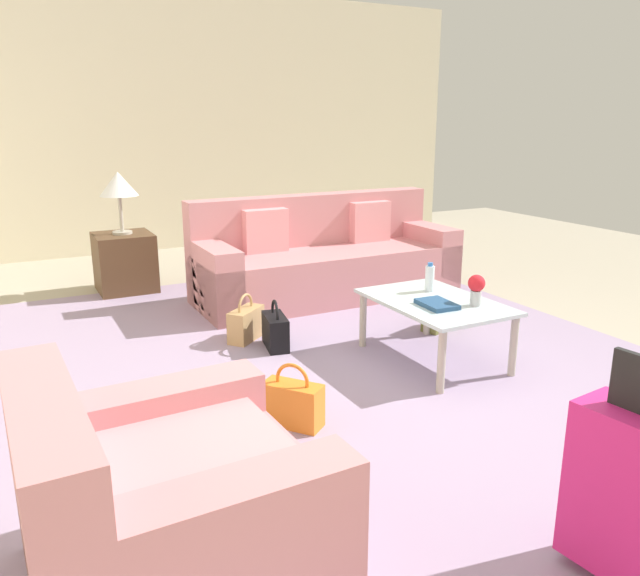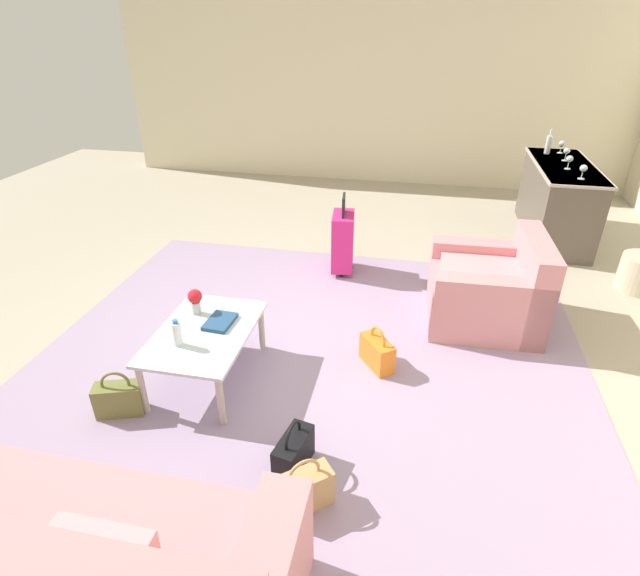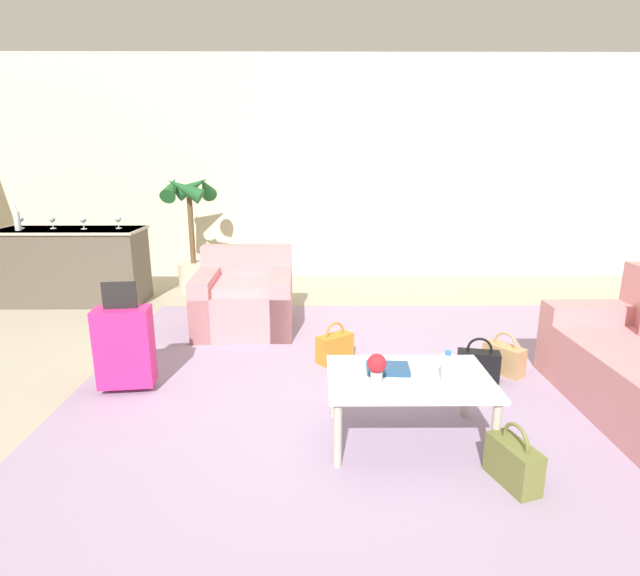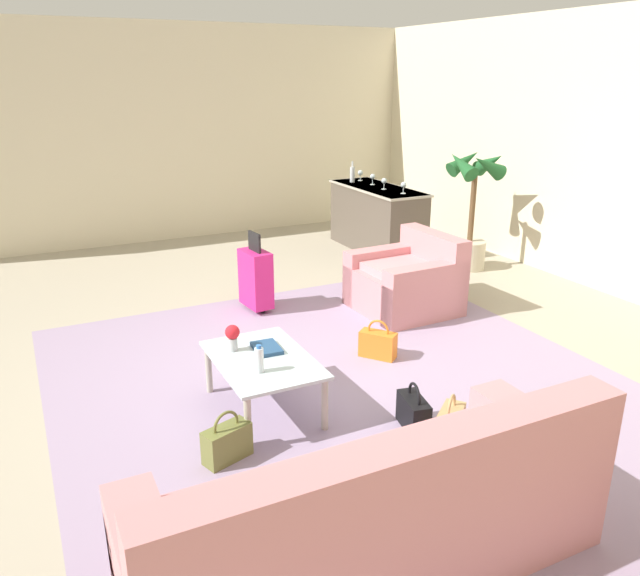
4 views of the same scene
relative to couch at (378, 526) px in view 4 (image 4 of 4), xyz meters
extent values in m
plane|color=#A89E89|center=(-2.19, 0.60, -0.31)|extent=(12.00, 12.00, 0.00)
cube|color=beige|center=(-7.25, 0.60, 1.24)|extent=(0.12, 8.00, 3.10)
cube|color=#9984A3|center=(-1.59, 0.80, -0.31)|extent=(5.20, 4.40, 0.01)
cube|color=#C67F84|center=(-0.09, 0.00, -0.09)|extent=(0.86, 2.40, 0.45)
cube|color=#C67F84|center=(0.22, 0.00, 0.15)|extent=(0.22, 2.40, 0.91)
cube|color=#C67F84|center=(-0.09, 1.08, -0.01)|extent=(0.86, 0.24, 0.60)
cube|color=pink|center=(0.06, -0.54, 0.32)|extent=(0.12, 0.40, 0.40)
cube|color=pink|center=(0.06, 0.54, 0.32)|extent=(0.13, 0.40, 0.40)
cube|color=#C67F84|center=(-3.09, 2.20, -0.09)|extent=(0.99, 0.97, 0.44)
cube|color=#C67F84|center=(-3.11, 2.57, 0.09)|extent=(0.96, 0.23, 0.81)
cube|color=#C67F84|center=(-2.72, 2.21, -0.01)|extent=(0.23, 0.95, 0.60)
cube|color=#C67F84|center=(-3.47, 2.19, -0.01)|extent=(0.23, 0.95, 0.60)
cube|color=pink|center=(-3.09, 2.15, 0.17)|extent=(0.74, 0.71, 0.08)
cube|color=silver|center=(-1.79, 0.10, 0.11)|extent=(1.00, 0.67, 0.02)
cylinder|color=#ADA899|center=(-2.24, 0.39, -0.11)|extent=(0.05, 0.05, 0.40)
cylinder|color=#ADA899|center=(-1.35, 0.39, -0.11)|extent=(0.05, 0.05, 0.40)
cylinder|color=#ADA899|center=(-2.24, -0.19, -0.11)|extent=(0.05, 0.05, 0.40)
cylinder|color=#ADA899|center=(-1.35, -0.19, -0.11)|extent=(0.05, 0.05, 0.40)
cylinder|color=silver|center=(-1.59, 0.00, 0.21)|extent=(0.06, 0.06, 0.18)
cylinder|color=#2D6BBC|center=(-1.59, 0.00, 0.31)|extent=(0.04, 0.04, 0.02)
cube|color=navy|center=(-1.91, 0.18, 0.13)|extent=(0.27, 0.20, 0.03)
cylinder|color=#B2B7BC|center=(-2.01, -0.05, 0.17)|extent=(0.07, 0.07, 0.10)
sphere|color=red|center=(-2.01, -0.05, 0.27)|extent=(0.11, 0.11, 0.11)
cube|color=brown|center=(-5.29, 3.20, 0.14)|extent=(1.66, 0.62, 0.90)
cube|color=#ADA899|center=(-5.29, 3.20, 0.58)|extent=(1.70, 0.66, 0.03)
cylinder|color=silver|center=(-5.88, 3.25, 0.59)|extent=(0.07, 0.07, 0.01)
cylinder|color=silver|center=(-5.88, 3.25, 0.64)|extent=(0.01, 0.01, 0.08)
sphere|color=silver|center=(-5.88, 3.25, 0.71)|extent=(0.08, 0.08, 0.08)
cylinder|color=silver|center=(-5.49, 3.22, 0.59)|extent=(0.07, 0.07, 0.01)
cylinder|color=silver|center=(-5.49, 3.22, 0.64)|extent=(0.01, 0.01, 0.08)
sphere|color=silver|center=(-5.49, 3.22, 0.71)|extent=(0.08, 0.08, 0.08)
cylinder|color=silver|center=(-5.10, 3.17, 0.59)|extent=(0.07, 0.07, 0.01)
cylinder|color=silver|center=(-5.10, 3.17, 0.64)|extent=(0.01, 0.01, 0.08)
sphere|color=silver|center=(-5.10, 3.17, 0.71)|extent=(0.08, 0.08, 0.08)
cylinder|color=silver|center=(-4.71, 3.23, 0.59)|extent=(0.07, 0.07, 0.01)
cylinder|color=silver|center=(-4.71, 3.23, 0.64)|extent=(0.01, 0.01, 0.08)
sphere|color=silver|center=(-4.71, 3.23, 0.71)|extent=(0.08, 0.08, 0.08)
cylinder|color=silver|center=(-5.81, 3.08, 0.70)|extent=(0.07, 0.07, 0.22)
cylinder|color=silver|center=(-5.81, 3.08, 0.85)|extent=(0.03, 0.03, 0.08)
cube|color=#D12375|center=(-3.79, 0.80, 0.04)|extent=(0.42, 0.26, 0.60)
cube|color=black|center=(-3.79, 0.80, 0.44)|extent=(0.24, 0.05, 0.20)
cylinder|color=black|center=(-3.93, 0.78, -0.29)|extent=(0.03, 0.05, 0.05)
cylinder|color=black|center=(-3.66, 0.82, -0.29)|extent=(0.03, 0.05, 0.05)
cube|color=black|center=(-1.08, 0.95, -0.19)|extent=(0.34, 0.20, 0.24)
torus|color=black|center=(-1.08, 0.95, -0.05)|extent=(0.20, 0.06, 0.20)
cube|color=olive|center=(-1.30, -0.35, -0.19)|extent=(0.23, 0.35, 0.24)
torus|color=olive|center=(-1.30, -0.35, -0.05)|extent=(0.08, 0.19, 0.20)
cube|color=tan|center=(-0.83, 1.08, -0.19)|extent=(0.31, 0.34, 0.24)
torus|color=tan|center=(-0.83, 1.08, -0.05)|extent=(0.14, 0.17, 0.20)
cube|color=orange|center=(-2.20, 1.34, -0.19)|extent=(0.34, 0.31, 0.24)
torus|color=orange|center=(-2.20, 1.34, -0.05)|extent=(0.17, 0.14, 0.20)
cylinder|color=#BCB299|center=(-3.99, 3.80, -0.13)|extent=(0.42, 0.42, 0.36)
cylinder|color=brown|center=(-3.99, 3.80, 0.48)|extent=(0.07, 0.07, 0.87)
cone|color=#1E5628|center=(-3.77, 3.80, 1.04)|extent=(0.20, 0.49, 0.38)
cone|color=#1E5628|center=(-3.99, 4.02, 1.04)|extent=(0.49, 0.20, 0.38)
cone|color=#1E5628|center=(-4.21, 3.80, 1.04)|extent=(0.20, 0.49, 0.38)
cone|color=#1E5628|center=(-3.99, 3.58, 1.04)|extent=(0.49, 0.20, 0.38)
camera|label=1|loc=(-4.97, 2.62, 1.29)|focal=35.00mm
camera|label=2|loc=(1.01, 1.55, 2.15)|focal=28.00mm
camera|label=3|loc=(-2.36, -2.70, 1.41)|focal=28.00mm
camera|label=4|loc=(2.11, -1.36, 2.09)|focal=35.00mm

